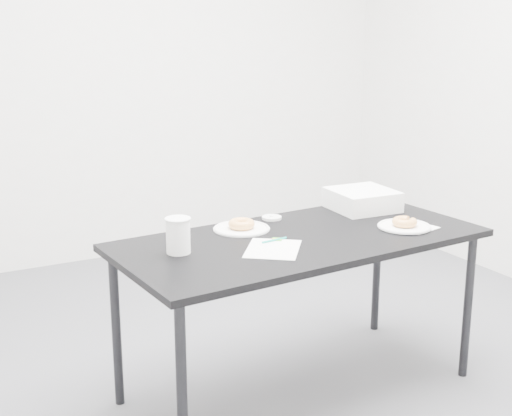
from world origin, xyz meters
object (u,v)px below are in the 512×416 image
pen (274,240)px  donut_far (242,224)px  donut_near (405,222)px  plate_far (242,229)px  coffee_cup (178,235)px  table (300,249)px  bakery_box (362,200)px  plate_near (404,227)px  scorecard (273,249)px

pen → donut_far: (-0.04, 0.21, 0.02)m
donut_near → plate_far: 0.70m
donut_far → donut_near: bearing=-26.2°
plate_far → pen: bearing=-79.8°
donut_near → coffee_cup: size_ratio=0.77×
table → plate_far: (-0.17, 0.21, 0.06)m
pen → bakery_box: (0.62, 0.25, 0.04)m
plate_near → plate_far: size_ratio=0.95×
table → plate_near: bearing=-16.5°
bakery_box → pen: bearing=-154.8°
table → plate_far: 0.27m
scorecard → donut_far: donut_far is taller
donut_near → plate_far: donut_near is taller
table → donut_far: donut_far is taller
table → scorecard: (-0.18, -0.09, 0.05)m
pen → donut_near: size_ratio=1.10×
table → donut_near: bearing=-16.5°
coffee_cup → bakery_box: 1.04m
plate_near → coffee_cup: size_ratio=1.64×
scorecard → plate_near: plate_near is taller
donut_near → table: bearing=167.4°
plate_far → donut_near: bearing=-26.2°
pen → coffee_cup: coffee_cup is taller
pen → plate_far: pen is taller
table → bakery_box: 0.56m
table → plate_near: size_ratio=6.84×
bakery_box → plate_near: bearing=-91.5°
donut_near → donut_far: same height
donut_near → plate_far: (-0.63, 0.31, -0.02)m
scorecard → bakery_box: bakery_box is taller
scorecard → donut_near: (0.65, -0.01, 0.03)m
scorecard → coffee_cup: coffee_cup is taller
scorecard → plate_near: (0.65, -0.01, 0.01)m
plate_near → plate_far: plate_near is taller
table → coffee_cup: (-0.53, 0.04, 0.12)m
donut_near → plate_far: bearing=153.8°
plate_far → bakery_box: 0.66m
donut_far → bakery_box: (0.66, 0.03, 0.02)m
scorecard → bakery_box: size_ratio=0.91×
table → donut_near: donut_near is taller
coffee_cup → donut_near: bearing=-8.2°
plate_far → donut_far: 0.02m
bakery_box → plate_far: bearing=-173.8°
pen → plate_near: pen is taller
scorecard → plate_near: size_ratio=1.11×
table → pen: pen is taller
donut_near → donut_far: 0.70m
donut_near → bakery_box: size_ratio=0.38×
bakery_box → coffee_cup: bearing=-165.5°
table → donut_near: (0.46, -0.10, 0.08)m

